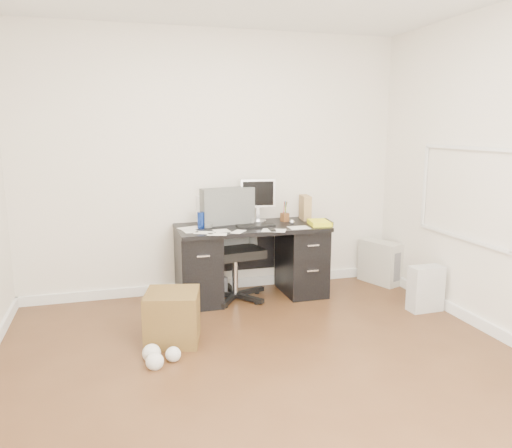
% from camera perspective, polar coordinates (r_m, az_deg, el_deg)
% --- Properties ---
extents(ground, '(4.00, 4.00, 0.00)m').
position_cam_1_polar(ground, '(3.70, 1.96, -16.83)').
color(ground, '#4B2C18').
rests_on(ground, ground).
extents(room_shell, '(4.02, 4.02, 2.71)m').
position_cam_1_polar(room_shell, '(3.31, 2.53, 9.78)').
color(room_shell, white).
rests_on(room_shell, ground).
extents(desk, '(1.50, 0.70, 0.75)m').
position_cam_1_polar(desk, '(5.12, -0.54, -4.04)').
color(desk, black).
rests_on(desk, ground).
extents(loose_papers, '(1.10, 0.60, 0.00)m').
position_cam_1_polar(loose_papers, '(4.94, -2.62, -0.41)').
color(loose_papers, silver).
rests_on(loose_papers, desk).
extents(lcd_monitor, '(0.39, 0.25, 0.46)m').
position_cam_1_polar(lcd_monitor, '(5.20, 0.22, 2.73)').
color(lcd_monitor, silver).
rests_on(lcd_monitor, desk).
extents(keyboard, '(0.39, 0.15, 0.02)m').
position_cam_1_polar(keyboard, '(4.98, -0.05, -0.19)').
color(keyboard, black).
rests_on(keyboard, desk).
extents(computer_mouse, '(0.06, 0.06, 0.05)m').
position_cam_1_polar(computer_mouse, '(5.09, 4.12, 0.22)').
color(computer_mouse, silver).
rests_on(computer_mouse, desk).
extents(travel_mug, '(0.08, 0.08, 0.16)m').
position_cam_1_polar(travel_mug, '(4.92, -6.30, 0.44)').
color(travel_mug, navy).
rests_on(travel_mug, desk).
extents(white_binder, '(0.15, 0.26, 0.28)m').
position_cam_1_polar(white_binder, '(5.14, -6.13, 1.57)').
color(white_binder, white).
rests_on(white_binder, desk).
extents(magazine_file, '(0.14, 0.24, 0.26)m').
position_cam_1_polar(magazine_file, '(5.38, 5.64, 1.89)').
color(magazine_file, '#966E48').
rests_on(magazine_file, desk).
extents(pen_cup, '(0.11, 0.11, 0.21)m').
position_cam_1_polar(pen_cup, '(5.26, 3.31, 1.45)').
color(pen_cup, brown).
rests_on(pen_cup, desk).
extents(yellow_book, '(0.23, 0.28, 0.04)m').
position_cam_1_polar(yellow_book, '(5.11, 7.29, 0.15)').
color(yellow_book, '#FFFB1B').
rests_on(yellow_book, desk).
extents(paper_remote, '(0.29, 0.26, 0.02)m').
position_cam_1_polar(paper_remote, '(4.80, 2.05, -0.64)').
color(paper_remote, silver).
rests_on(paper_remote, desk).
extents(office_chair, '(0.73, 0.73, 1.12)m').
position_cam_1_polar(office_chair, '(5.02, -2.44, -2.46)').
color(office_chair, '#4D504D').
rests_on(office_chair, ground).
extents(pc_tower, '(0.36, 0.52, 0.47)m').
position_cam_1_polar(pc_tower, '(5.79, 13.98, -4.24)').
color(pc_tower, beige).
rests_on(pc_tower, ground).
extents(shopping_bag, '(0.33, 0.24, 0.44)m').
position_cam_1_polar(shopping_bag, '(5.05, 18.82, -7.00)').
color(shopping_bag, silver).
rests_on(shopping_bag, ground).
extents(wicker_basket, '(0.51, 0.51, 0.42)m').
position_cam_1_polar(wicker_basket, '(4.19, -9.52, -10.41)').
color(wicker_basket, '#452F14').
rests_on(wicker_basket, ground).
extents(desk_printer, '(0.42, 0.39, 0.20)m').
position_cam_1_polar(desk_printer, '(5.26, -5.66, -7.09)').
color(desk_printer, '#5E5F63').
rests_on(desk_printer, ground).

